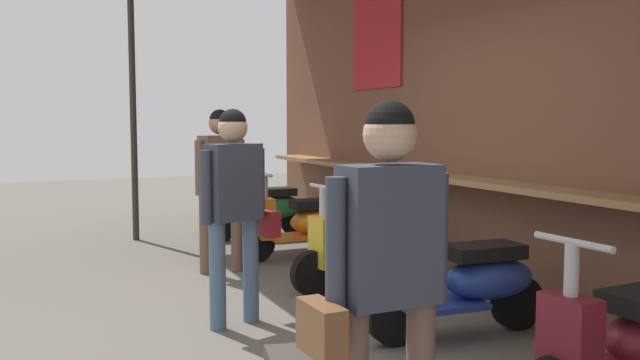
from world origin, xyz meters
name	(u,v)px	position (x,y,z in m)	size (l,w,h in m)	color
ground_plane	(286,324)	(0.00, 0.00, 0.00)	(27.43, 27.43, 0.00)	#605B54
market_stall_facade	(490,56)	(0.01, 1.83, 2.06)	(9.80, 2.73, 3.71)	brown
scooter_green	(265,208)	(-3.56, 1.08, 0.39)	(0.46, 1.40, 0.97)	#237533
scooter_orange	(306,223)	(-2.19, 1.08, 0.39)	(0.46, 1.40, 0.97)	orange
scooter_yellow	(370,246)	(-0.69, 1.08, 0.39)	(0.49, 1.40, 0.97)	gold
scooter_blue	(469,282)	(0.78, 1.08, 0.39)	(0.48, 1.40, 0.97)	#233D9E
scooter_maroon	(637,342)	(2.19, 1.08, 0.39)	(0.47, 1.40, 0.97)	maroon
shopper_with_handbag	(235,196)	(-0.13, -0.34, 0.97)	(0.41, 0.64, 1.61)	slate
shopper_browsing	(385,261)	(2.29, -0.45, 0.96)	(0.27, 0.64, 1.60)	brown
shopper_passing	(222,174)	(-1.88, 0.04, 0.99)	(0.40, 0.65, 1.64)	brown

